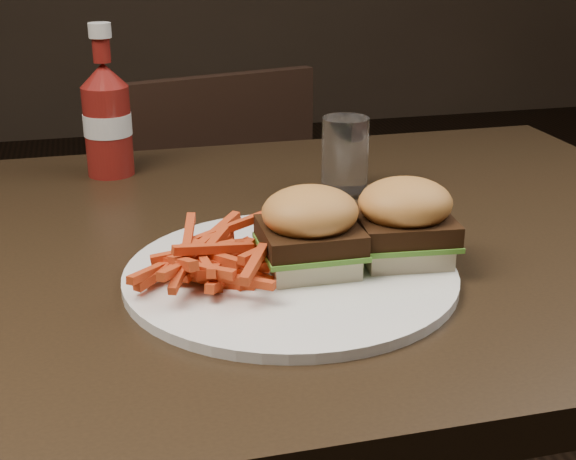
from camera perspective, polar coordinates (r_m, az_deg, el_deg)
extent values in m
cube|color=black|center=(0.93, -3.53, -1.67)|extent=(1.20, 0.80, 0.04)
cube|color=black|center=(1.71, -6.71, -1.68)|extent=(0.46, 0.46, 0.04)
cylinder|color=white|center=(0.81, 0.17, -3.21)|extent=(0.34, 0.34, 0.01)
cube|color=beige|center=(0.81, 1.55, -2.10)|extent=(0.09, 0.08, 0.02)
cube|color=#CCB097|center=(0.84, 8.17, -1.34)|extent=(0.09, 0.09, 0.02)
cylinder|color=maroon|center=(1.16, -12.66, 6.74)|extent=(0.07, 0.07, 0.13)
cylinder|color=white|center=(1.05, 4.07, 5.44)|extent=(0.07, 0.07, 0.10)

